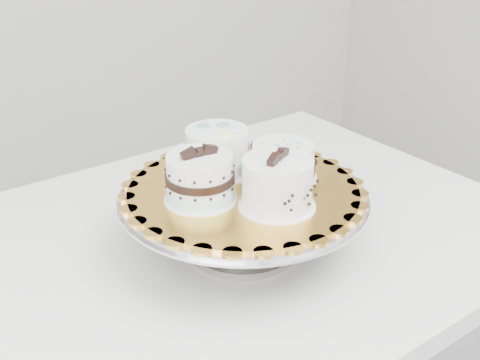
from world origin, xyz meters
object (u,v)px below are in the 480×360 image
table (200,283)px  cake_swirl (277,185)px  cake_banded (200,180)px  cake_ribbon (283,162)px  cake_board (243,190)px  cake_dots (217,151)px  cake_stand (243,210)px

table → cake_swirl: 0.27m
table → cake_swirl: size_ratio=8.51×
table → cake_banded: bearing=-116.3°
cake_swirl → cake_ribbon: bearing=19.2°
cake_board → cake_dots: 0.08m
table → cake_stand: (0.05, -0.06, 0.16)m
cake_board → cake_dots: cake_dots is taller
table → cake_banded: cake_banded is taller
cake_banded → cake_ribbon: (0.15, -0.01, -0.01)m
cake_banded → cake_ribbon: bearing=-0.6°
cake_swirl → cake_banded: cake_swirl is taller
cake_ribbon → cake_stand: bearing=169.0°
cake_ribbon → cake_board: bearing=169.0°
cake_swirl → cake_dots: size_ratio=1.03×
cake_banded → cake_dots: (0.07, 0.07, 0.00)m
cake_banded → cake_ribbon: 0.15m
cake_banded → table: bearing=69.2°
cake_stand → cake_dots: cake_dots is taller
cake_stand → cake_swirl: (0.01, -0.08, 0.07)m
cake_ribbon → cake_swirl: bearing=-141.0°
cake_ribbon → table: bearing=145.2°
cake_stand → cake_ribbon: cake_ribbon is taller
table → cake_stand: cake_stand is taller
cake_stand → cake_swirl: size_ratio=2.82×
cake_banded → cake_dots: 0.10m
table → cake_dots: bearing=13.3°
cake_swirl → cake_ribbon: size_ratio=1.20×
cake_board → cake_swirl: 0.09m
cake_stand → cake_swirl: bearing=-84.0°
cake_stand → cake_dots: 0.11m
cake_stand → cake_banded: size_ratio=3.56×
cake_board → cake_ribbon: bearing=-2.7°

